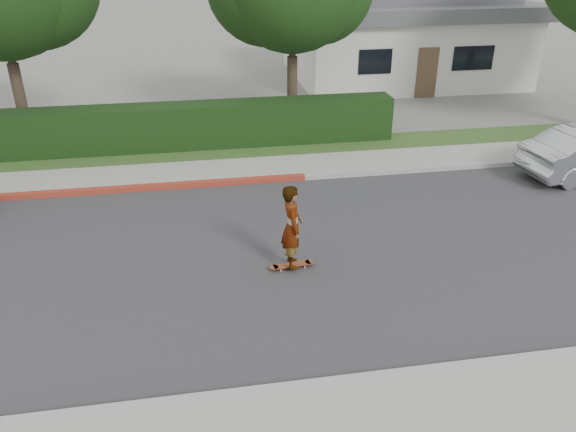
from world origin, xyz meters
name	(u,v)px	position (x,y,z in m)	size (l,w,h in m)	color
ground	(296,255)	(0.00, 0.00, 0.00)	(120.00, 120.00, 0.00)	slate
road	(296,254)	(0.00, 0.00, 0.01)	(60.00, 8.00, 0.01)	#2D2D30
curb_near	(342,383)	(0.00, -4.10, 0.07)	(60.00, 0.20, 0.15)	#9E9E99
sidewalk_near	(358,428)	(0.00, -5.00, 0.06)	(60.00, 1.60, 0.12)	gray
curb_far	(270,179)	(0.00, 4.10, 0.07)	(60.00, 0.20, 0.15)	#9E9E99
curb_red_section	(88,191)	(-5.00, 4.10, 0.08)	(12.00, 0.21, 0.15)	maroon
sidewalk_far	(266,168)	(0.00, 5.00, 0.06)	(60.00, 1.60, 0.12)	gray
planting_strip	(259,150)	(0.00, 6.60, 0.05)	(60.00, 1.60, 0.10)	#2D4C1E
hedge	(164,128)	(-3.00, 7.20, 0.75)	(15.00, 1.00, 1.50)	black
house	(401,32)	(8.00, 16.00, 2.10)	(10.60, 8.60, 4.30)	beige
skateboard	(292,265)	(-0.18, -0.55, 0.09)	(1.00, 0.29, 0.09)	#B76732
skateboarder	(292,227)	(-0.18, -0.55, 1.01)	(0.66, 0.44, 1.82)	white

